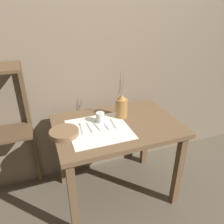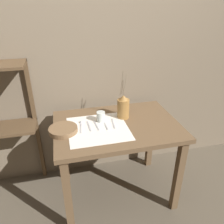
{
  "view_description": "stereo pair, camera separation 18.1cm",
  "coord_description": "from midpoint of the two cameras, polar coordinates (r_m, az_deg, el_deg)",
  "views": [
    {
      "loc": [
        -0.6,
        -1.52,
        1.73
      ],
      "look_at": [
        -0.04,
        0.0,
        0.91
      ],
      "focal_mm": 35.0,
      "sensor_mm": 36.0,
      "label": 1
    },
    {
      "loc": [
        -0.43,
        -1.57,
        1.73
      ],
      "look_at": [
        -0.04,
        0.0,
        0.91
      ],
      "focal_mm": 35.0,
      "sensor_mm": 36.0,
      "label": 2
    }
  ],
  "objects": [
    {
      "name": "fork_inner",
      "position": [
        1.83,
        -8.75,
        -4.1
      ],
      "size": [
        0.02,
        0.17,
        0.0
      ],
      "color": "#A8A8AD",
      "rests_on": "wooden_table"
    },
    {
      "name": "linen_cloth",
      "position": [
        1.81,
        -6.3,
        -4.54
      ],
      "size": [
        0.49,
        0.48,
        0.0
      ],
      "color": "white",
      "rests_on": "wooden_table"
    },
    {
      "name": "glass_tumbler_near",
      "position": [
        1.89,
        -5.85,
        -1.46
      ],
      "size": [
        0.07,
        0.07,
        0.09
      ],
      "color": "silver",
      "rests_on": "wooden_table"
    },
    {
      "name": "fork_outer",
      "position": [
        1.84,
        -6.83,
        -3.8
      ],
      "size": [
        0.03,
        0.17,
        0.0
      ],
      "color": "#A8A8AD",
      "rests_on": "wooden_table"
    },
    {
      "name": "wooden_table",
      "position": [
        1.94,
        -1.5,
        -6.21
      ],
      "size": [
        1.06,
        0.75,
        0.79
      ],
      "color": "brown",
      "rests_on": "ground_plane"
    },
    {
      "name": "ground_plane",
      "position": [
        2.37,
        -1.3,
        -19.89
      ],
      "size": [
        12.0,
        12.0,
        0.0
      ],
      "primitive_type": "plane",
      "color": "brown"
    },
    {
      "name": "stone_wall_back",
      "position": [
        2.16,
        -5.92,
        12.54
      ],
      "size": [
        7.0,
        0.06,
        2.4
      ],
      "color": "#7A6B56",
      "rests_on": "ground_plane"
    },
    {
      "name": "knife_center",
      "position": [
        1.87,
        -2.47,
        -3.07
      ],
      "size": [
        0.03,
        0.17,
        0.0
      ],
      "color": "#A8A8AD",
      "rests_on": "wooden_table"
    },
    {
      "name": "spoon_inner",
      "position": [
        1.89,
        -4.92,
        -2.72
      ],
      "size": [
        0.02,
        0.18,
        0.02
      ],
      "color": "#A8A8AD",
      "rests_on": "wooden_table"
    },
    {
      "name": "wooden_bowl",
      "position": [
        1.78,
        -15.29,
        -5.33
      ],
      "size": [
        0.23,
        0.23,
        0.04
      ],
      "color": "brown",
      "rests_on": "wooden_table"
    },
    {
      "name": "pitcher_with_flowers",
      "position": [
        1.94,
        -0.17,
        1.31
      ],
      "size": [
        0.11,
        0.11,
        0.43
      ],
      "color": "olive",
      "rests_on": "wooden_table"
    },
    {
      "name": "spoon_outer",
      "position": [
        1.86,
        -10.97,
        -3.67
      ],
      "size": [
        0.04,
        0.18,
        0.02
      ],
      "color": "#A8A8AD",
      "rests_on": "wooden_table"
    }
  ]
}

